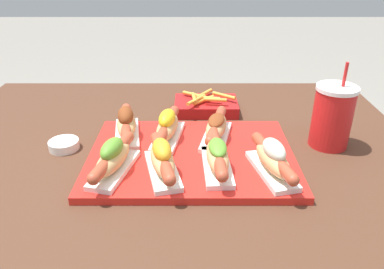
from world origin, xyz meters
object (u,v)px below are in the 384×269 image
(hot_dog_3, at_px, (274,159))
(drink_cup, at_px, (333,116))
(hot_dog_6, at_px, (217,128))
(fries_basket, at_px, (207,105))
(hot_dog_0, at_px, (114,158))
(hot_dog_1, at_px, (163,159))
(hot_dog_2, at_px, (218,156))
(hot_dog_5, at_px, (168,127))
(hot_dog_4, at_px, (127,124))
(sauce_bowl, at_px, (65,144))
(serving_tray, at_px, (192,156))

(hot_dog_3, bearing_deg, drink_cup, 42.27)
(hot_dog_6, relative_size, fries_basket, 1.06)
(hot_dog_0, xyz_separation_m, hot_dog_1, (0.11, -0.00, 0.00))
(hot_dog_2, distance_m, hot_dog_5, 0.19)
(hot_dog_5, bearing_deg, hot_dog_4, 171.03)
(hot_dog_0, distance_m, hot_dog_4, 0.17)
(sauce_bowl, distance_m, drink_cup, 0.69)
(hot_dog_4, distance_m, hot_dog_5, 0.11)
(hot_dog_6, bearing_deg, fries_basket, 94.87)
(fries_basket, bearing_deg, hot_dog_3, -70.69)
(hot_dog_3, distance_m, sauce_bowl, 0.53)
(serving_tray, relative_size, hot_dog_6, 2.41)
(hot_dog_0, bearing_deg, hot_dog_6, 33.58)
(hot_dog_5, distance_m, drink_cup, 0.42)
(drink_cup, bearing_deg, hot_dog_4, 178.39)
(serving_tray, height_order, fries_basket, fries_basket)
(serving_tray, xyz_separation_m, hot_dog_4, (-0.17, 0.09, 0.04))
(hot_dog_3, bearing_deg, serving_tray, 153.76)
(sauce_bowl, bearing_deg, hot_dog_5, 4.33)
(hot_dog_0, xyz_separation_m, drink_cup, (0.53, 0.16, 0.03))
(hot_dog_3, distance_m, hot_dog_4, 0.39)
(hot_dog_1, bearing_deg, drink_cup, 21.12)
(hot_dog_1, bearing_deg, hot_dog_2, 7.49)
(serving_tray, xyz_separation_m, hot_dog_2, (0.06, -0.07, 0.04))
(hot_dog_4, distance_m, drink_cup, 0.53)
(hot_dog_0, bearing_deg, hot_dog_2, 3.01)
(serving_tray, bearing_deg, hot_dog_4, 152.13)
(hot_dog_2, relative_size, hot_dog_4, 1.01)
(hot_dog_5, distance_m, fries_basket, 0.25)
(drink_cup, relative_size, fries_basket, 1.14)
(sauce_bowl, bearing_deg, hot_dog_6, 2.94)
(hot_dog_1, height_order, hot_dog_3, same)
(sauce_bowl, bearing_deg, hot_dog_2, -17.88)
(hot_dog_1, distance_m, sauce_bowl, 0.30)
(hot_dog_5, bearing_deg, hot_dog_1, -90.62)
(hot_dog_6, height_order, drink_cup, drink_cup)
(hot_dog_3, distance_m, drink_cup, 0.24)
(drink_cup, bearing_deg, sauce_bowl, -178.14)
(hot_dog_6, bearing_deg, drink_cup, 0.42)
(hot_dog_3, bearing_deg, sauce_bowl, 164.47)
(hot_dog_6, distance_m, sauce_bowl, 0.39)
(serving_tray, distance_m, hot_dog_2, 0.10)
(hot_dog_4, relative_size, drink_cup, 0.94)
(hot_dog_3, height_order, drink_cup, drink_cup)
(hot_dog_5, bearing_deg, drink_cup, 0.30)
(serving_tray, relative_size, drink_cup, 2.23)
(hot_dog_1, relative_size, hot_dog_5, 0.99)
(hot_dog_6, relative_size, drink_cup, 0.93)
(hot_dog_3, height_order, sauce_bowl, hot_dog_3)
(hot_dog_6, distance_m, fries_basket, 0.22)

